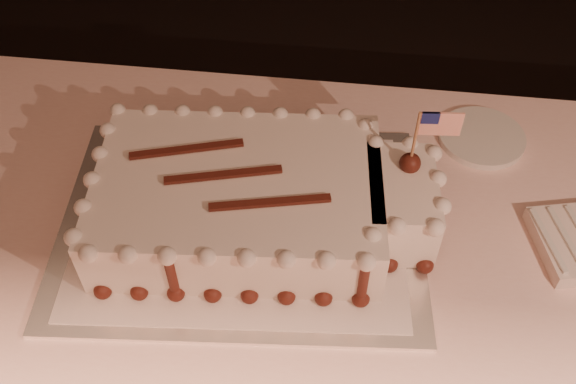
# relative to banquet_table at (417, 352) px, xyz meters

# --- Properties ---
(banquet_table) EXTENTS (2.40, 0.80, 0.75)m
(banquet_table) POSITION_rel_banquet_table_xyz_m (0.00, 0.00, 0.00)
(banquet_table) COLOR #FED1C5
(banquet_table) RESTS_ON ground
(cake_board) EXTENTS (0.65, 0.51, 0.01)m
(cake_board) POSITION_rel_banquet_table_xyz_m (-0.35, 0.00, 0.38)
(cake_board) COLOR white
(cake_board) RESTS_ON banquet_table
(doily) EXTENTS (0.58, 0.46, 0.00)m
(doily) POSITION_rel_banquet_table_xyz_m (-0.35, 0.00, 0.38)
(doily) COLOR silver
(doily) RESTS_ON cake_board
(sheet_cake) EXTENTS (0.58, 0.36, 0.23)m
(sheet_cake) POSITION_rel_banquet_table_xyz_m (-0.32, 0.00, 0.44)
(sheet_cake) COLOR silver
(sheet_cake) RESTS_ON doily
(side_plate) EXTENTS (0.16, 0.16, 0.01)m
(side_plate) POSITION_rel_banquet_table_xyz_m (0.07, 0.26, 0.38)
(side_plate) COLOR silver
(side_plate) RESTS_ON banquet_table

